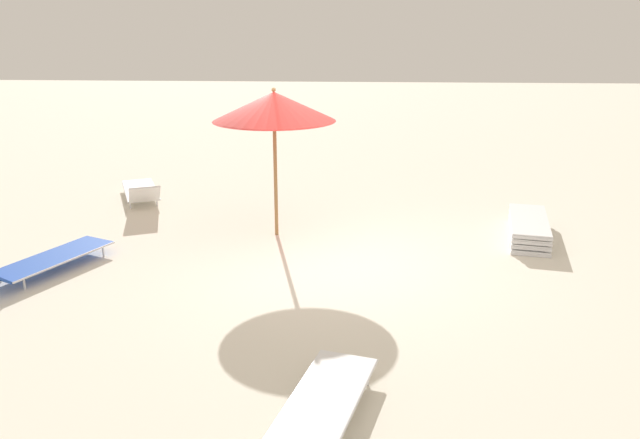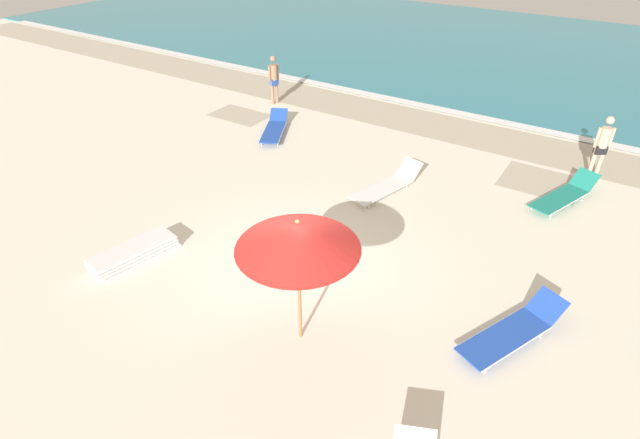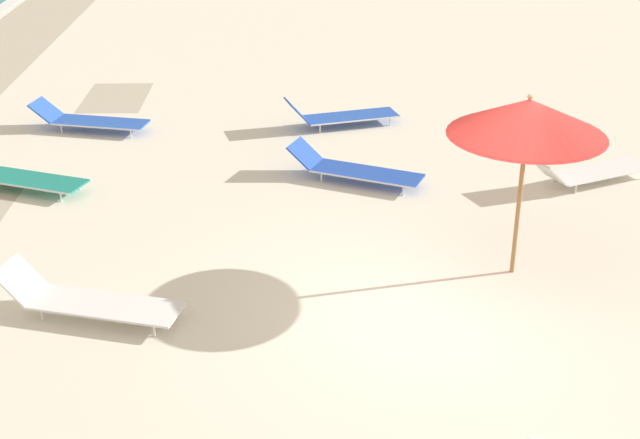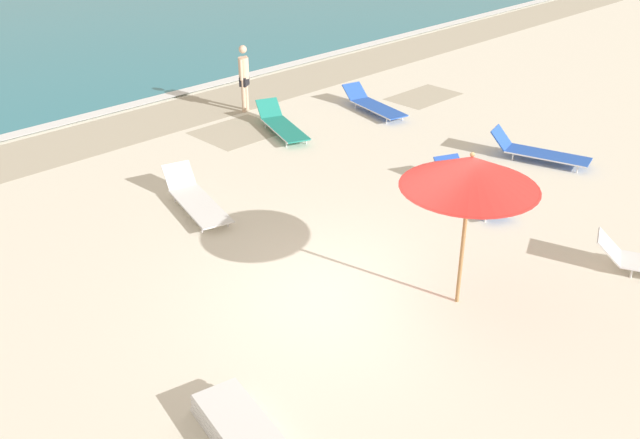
% 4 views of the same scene
% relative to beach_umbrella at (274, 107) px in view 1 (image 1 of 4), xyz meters
% --- Properties ---
extents(ground_plane, '(60.00, 60.00, 0.16)m').
position_rel_beach_umbrella_xyz_m(ground_plane, '(-0.98, 1.11, -2.26)').
color(ground_plane, silver).
extents(beach_umbrella, '(2.02, 2.02, 2.49)m').
position_rel_beach_umbrella_xyz_m(beach_umbrella, '(0.00, 0.00, 0.00)').
color(beach_umbrella, '#9E7547').
rests_on(beach_umbrella, ground_plane).
extents(lounger_stack, '(0.97, 1.98, 0.32)m').
position_rel_beach_umbrella_xyz_m(lounger_stack, '(-4.28, -0.12, -2.02)').
color(lounger_stack, white).
rests_on(lounger_stack, ground_plane).
extents(sun_lounger_near_water_left, '(1.45, 2.28, 0.56)m').
position_rel_beach_umbrella_xyz_m(sun_lounger_near_water_left, '(3.02, -1.93, -1.97)').
color(sun_lounger_near_water_left, white).
rests_on(sun_lounger_near_water_left, ground_plane).
extents(sun_lounger_near_water_right, '(1.47, 2.31, 0.53)m').
position_rel_beach_umbrella_xyz_m(sun_lounger_near_water_right, '(3.19, 1.96, -1.97)').
color(sun_lounger_near_water_right, blue).
rests_on(sun_lounger_near_water_right, ground_plane).
extents(sun_lounger_mid_beach_pair_a, '(1.16, 2.35, 0.59)m').
position_rel_beach_umbrella_xyz_m(sun_lounger_mid_beach_pair_a, '(-1.01, 5.46, -1.97)').
color(sun_lounger_mid_beach_pair_a, white).
rests_on(sun_lounger_mid_beach_pair_a, ground_plane).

